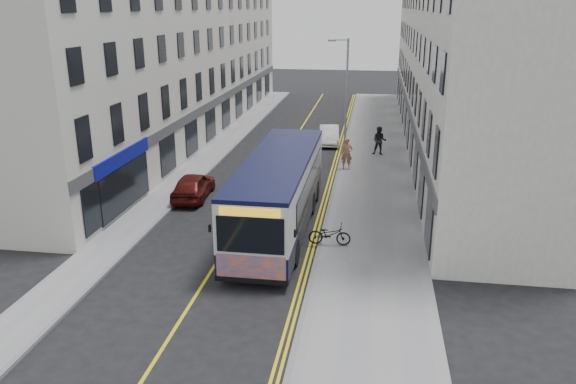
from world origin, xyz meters
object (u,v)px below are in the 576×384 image
(bicycle, at_px, (329,234))
(car_white, at_px, (329,135))
(pedestrian_near, at_px, (347,154))
(pedestrian_far, at_px, (379,141))
(streetlamp, at_px, (345,97))
(car_maroon, at_px, (193,186))
(city_bus, at_px, (279,191))

(bicycle, distance_m, car_white, 19.04)
(pedestrian_near, relative_size, pedestrian_far, 1.00)
(streetlamp, xyz_separation_m, pedestrian_near, (0.31, -1.70, -3.27))
(pedestrian_near, bearing_deg, car_maroon, -142.44)
(car_white, bearing_deg, car_maroon, -119.97)
(car_white, bearing_deg, bicycle, -90.67)
(bicycle, bearing_deg, pedestrian_near, -1.13)
(streetlamp, distance_m, pedestrian_far, 4.57)
(streetlamp, relative_size, car_maroon, 1.93)
(bicycle, relative_size, car_white, 0.45)
(city_bus, xyz_separation_m, car_maroon, (-5.32, 3.75, -1.20))
(bicycle, xyz_separation_m, pedestrian_near, (0.08, 11.90, 0.51))
(streetlamp, bearing_deg, car_white, 104.49)
(bicycle, relative_size, pedestrian_near, 0.92)
(bicycle, bearing_deg, car_maroon, 54.76)
(pedestrian_near, distance_m, car_maroon, 10.25)
(streetlamp, height_order, pedestrian_near, streetlamp)
(pedestrian_near, relative_size, car_white, 0.49)
(car_white, height_order, car_maroon, car_maroon)
(streetlamp, xyz_separation_m, car_white, (-1.39, 5.36, -3.71))
(pedestrian_near, height_order, car_white, pedestrian_near)
(streetlamp, bearing_deg, pedestrian_far, 43.03)
(bicycle, relative_size, pedestrian_far, 0.92)
(car_white, relative_size, car_maroon, 0.98)
(bicycle, bearing_deg, streetlamp, 0.23)
(car_white, bearing_deg, streetlamp, -81.05)
(city_bus, relative_size, car_white, 2.96)
(car_white, distance_m, car_maroon, 14.95)
(streetlamp, relative_size, car_white, 1.97)
(city_bus, distance_m, pedestrian_far, 14.92)
(streetlamp, distance_m, car_maroon, 11.78)
(streetlamp, distance_m, city_bus, 12.45)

